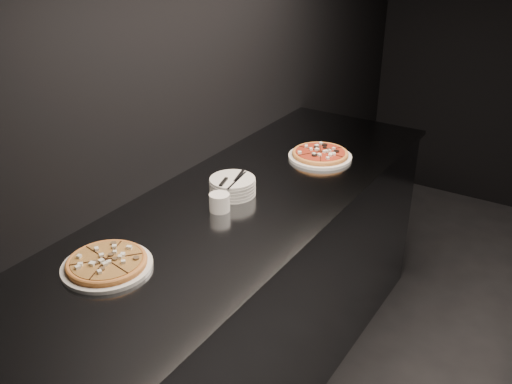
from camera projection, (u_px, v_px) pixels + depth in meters
The scene contains 7 objects.
wall_left at pixel (154, 71), 2.19m from camera, with size 0.02×5.00×2.80m, color black.
counter at pixel (237, 300), 2.43m from camera, with size 0.74×2.44×0.92m.
pizza_mushroom at pixel (107, 263), 1.83m from camera, with size 0.30×0.30×0.03m.
pizza_tomato at pixel (320, 154), 2.63m from camera, with size 0.29×0.29×0.03m.
plate_stack at pixel (233, 186), 2.30m from camera, with size 0.18×0.18×0.07m.
cutlery at pixel (232, 180), 2.27m from camera, with size 0.06×0.20×0.01m.
ramekin at pixel (219, 202), 2.17m from camera, with size 0.08×0.08×0.07m.
Camera 1 is at (-1.01, -1.62, 1.96)m, focal length 40.00 mm.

